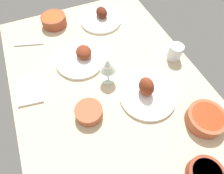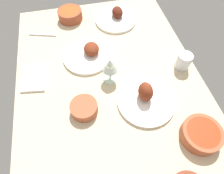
{
  "view_description": "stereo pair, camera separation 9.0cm",
  "coord_description": "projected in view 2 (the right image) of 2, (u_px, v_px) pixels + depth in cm",
  "views": [
    {
      "loc": [
        -46.02,
        19.53,
        81.28
      ],
      "look_at": [
        0.0,
        0.0,
        6.0
      ],
      "focal_mm": 30.99,
      "sensor_mm": 36.0,
      "label": 1
    },
    {
      "loc": [
        -48.79,
        10.94,
        81.28
      ],
      "look_at": [
        0.0,
        0.0,
        6.0
      ],
      "focal_mm": 30.99,
      "sensor_mm": 36.0,
      "label": 2
    }
  ],
  "objects": [
    {
      "name": "plate_near_viewer",
      "position": [
        116.0,
        18.0,
        1.19
      ],
      "size": [
        25.07,
        25.07,
        7.18
      ],
      "color": "white",
      "rests_on": "dining_table"
    },
    {
      "name": "wine_glass",
      "position": [
        110.0,
        66.0,
        0.87
      ],
      "size": [
        7.6,
        7.6,
        14.0
      ],
      "color": "silver",
      "rests_on": "dining_table"
    },
    {
      "name": "water_tumbler",
      "position": [
        184.0,
        61.0,
        0.96
      ],
      "size": [
        7.21,
        7.21,
        8.36
      ],
      "primitive_type": "cylinder",
      "color": "silver",
      "rests_on": "dining_table"
    },
    {
      "name": "fork_loose",
      "position": [
        42.0,
        35.0,
        1.13
      ],
      "size": [
        5.5,
        15.76,
        0.8
      ],
      "primitive_type": "cube",
      "rotation": [
        0.0,
        0.0,
        4.42
      ],
      "color": "silver",
      "rests_on": "dining_table"
    },
    {
      "name": "dining_table",
      "position": [
        112.0,
        92.0,
        0.94
      ],
      "size": [
        140.0,
        90.0,
        4.0
      ],
      "primitive_type": "cube",
      "color": "#C6B28E",
      "rests_on": "ground"
    },
    {
      "name": "plate_far_side",
      "position": [
        88.0,
        54.0,
        1.02
      ],
      "size": [
        25.25,
        25.25,
        7.0
      ],
      "color": "white",
      "rests_on": "dining_table"
    },
    {
      "name": "bowl_pasta",
      "position": [
        84.0,
        108.0,
        0.84
      ],
      "size": [
        11.94,
        11.94,
        4.71
      ],
      "color": "#A35133",
      "rests_on": "dining_table"
    },
    {
      "name": "bowl_soup",
      "position": [
        70.0,
        14.0,
        1.19
      ],
      "size": [
        14.59,
        14.59,
        5.99
      ],
      "color": "brown",
      "rests_on": "dining_table"
    },
    {
      "name": "folded_napkin",
      "position": [
        35.0,
        78.0,
        0.95
      ],
      "size": [
        16.88,
        13.52,
        1.2
      ],
      "primitive_type": "cube",
      "rotation": [
        0.0,
        0.0,
        -0.15
      ],
      "color": "white",
      "rests_on": "dining_table"
    },
    {
      "name": "bowl_sauce",
      "position": [
        201.0,
        134.0,
        0.77
      ],
      "size": [
        15.91,
        15.91,
        5.58
      ],
      "color": "#A35133",
      "rests_on": "dining_table"
    },
    {
      "name": "plate_center_main",
      "position": [
        146.0,
        98.0,
        0.87
      ],
      "size": [
        26.09,
        26.09,
        10.44
      ],
      "color": "white",
      "rests_on": "dining_table"
    }
  ]
}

